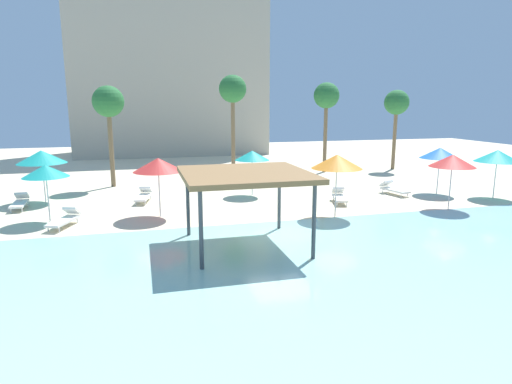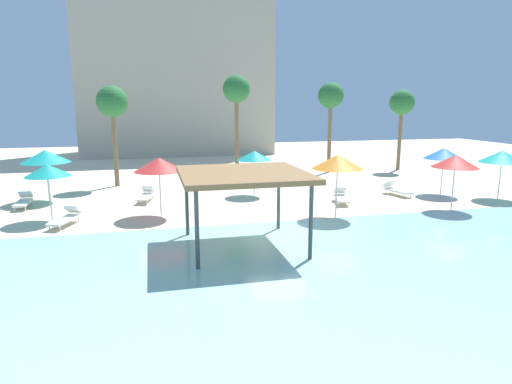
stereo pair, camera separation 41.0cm
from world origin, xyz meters
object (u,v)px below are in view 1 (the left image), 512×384
(shade_pavilion, at_px, (246,177))
(beach_umbrella_blue_0, at_px, (440,153))
(beach_umbrella_teal_2, at_px, (497,156))
(palm_tree_3, at_px, (108,104))
(beach_umbrella_teal_7, at_px, (42,157))
(beach_umbrella_teal_1, at_px, (45,171))
(beach_umbrella_teal_3, at_px, (252,155))
(lounge_chair_0, at_px, (144,196))
(lounge_chair_1, at_px, (65,219))
(lounge_chair_4, at_px, (393,189))
(beach_umbrella_orange_4, at_px, (337,162))
(lounge_chair_3, at_px, (340,196))
(beach_umbrella_red_6, at_px, (452,161))
(lounge_chair_2, at_px, (20,202))
(beach_umbrella_red_5, at_px, (158,165))
(palm_tree_1, at_px, (233,92))
(palm_tree_2, at_px, (397,104))
(palm_tree_0, at_px, (326,98))

(shade_pavilion, height_order, beach_umbrella_blue_0, shade_pavilion)
(beach_umbrella_teal_2, distance_m, palm_tree_3, 22.59)
(shade_pavilion, xyz_separation_m, beach_umbrella_teal_7, (-8.55, 9.92, -0.20))
(beach_umbrella_teal_1, bearing_deg, beach_umbrella_teal_3, 17.85)
(beach_umbrella_teal_3, xyz_separation_m, beach_umbrella_teal_7, (-11.06, 1.06, 0.14))
(beach_umbrella_blue_0, relative_size, beach_umbrella_teal_3, 1.05)
(beach_umbrella_teal_3, xyz_separation_m, lounge_chair_0, (-6.01, -0.21, -1.93))
(shade_pavilion, xyz_separation_m, lounge_chair_1, (-6.80, 4.61, -2.27))
(shade_pavilion, xyz_separation_m, lounge_chair_4, (10.39, 6.98, -2.27))
(shade_pavilion, xyz_separation_m, beach_umbrella_orange_4, (4.99, 3.14, -0.04))
(beach_umbrella_teal_3, xyz_separation_m, beach_umbrella_orange_4, (2.49, -5.73, 0.30))
(lounge_chair_0, distance_m, lounge_chair_3, 10.39)
(beach_umbrella_red_6, xyz_separation_m, lounge_chair_4, (-0.69, 3.88, -2.07))
(lounge_chair_2, height_order, palm_tree_3, palm_tree_3)
(beach_umbrella_red_5, distance_m, beach_umbrella_red_6, 14.06)
(beach_umbrella_teal_1, relative_size, lounge_chair_4, 1.28)
(lounge_chair_1, height_order, palm_tree_1, palm_tree_1)
(beach_umbrella_orange_4, bearing_deg, palm_tree_2, 49.26)
(palm_tree_3, bearing_deg, lounge_chair_2, -130.18)
(lounge_chair_2, height_order, lounge_chair_3, same)
(palm_tree_2, bearing_deg, beach_umbrella_teal_1, -156.69)
(beach_umbrella_red_6, bearing_deg, lounge_chair_3, 149.22)
(beach_umbrella_teal_2, xyz_separation_m, lounge_chair_1, (-22.08, -0.12, -1.99))
(lounge_chair_3, xyz_separation_m, palm_tree_3, (-11.79, 7.79, 4.78))
(lounge_chair_2, xyz_separation_m, lounge_chair_3, (15.98, -2.84, 0.00))
(beach_umbrella_teal_3, bearing_deg, lounge_chair_0, -178.04)
(lounge_chair_0, xyz_separation_m, palm_tree_2, (19.32, 7.04, 4.74))
(palm_tree_1, relative_size, palm_tree_2, 1.15)
(beach_umbrella_teal_3, height_order, palm_tree_1, palm_tree_1)
(beach_umbrella_orange_4, bearing_deg, palm_tree_3, 134.47)
(lounge_chair_4, bearing_deg, palm_tree_3, -124.72)
(beach_umbrella_teal_1, relative_size, beach_umbrella_teal_2, 0.95)
(lounge_chair_4, bearing_deg, lounge_chair_2, -106.63)
(beach_umbrella_teal_2, bearing_deg, lounge_chair_4, 155.37)
(lounge_chair_3, relative_size, palm_tree_1, 0.28)
(lounge_chair_1, bearing_deg, beach_umbrella_teal_1, -120.97)
(beach_umbrella_red_5, distance_m, beach_umbrella_teal_7, 7.39)
(beach_umbrella_teal_7, xyz_separation_m, palm_tree_0, (18.50, 5.83, 3.13))
(beach_umbrella_teal_2, xyz_separation_m, beach_umbrella_red_6, (-4.20, -1.64, 0.08))
(shade_pavilion, height_order, beach_umbrella_teal_3, shade_pavilion)
(beach_umbrella_teal_1, xyz_separation_m, lounge_chair_2, (-1.91, 3.05, -1.93))
(beach_umbrella_teal_2, bearing_deg, beach_umbrella_orange_4, -171.16)
(beach_umbrella_orange_4, height_order, lounge_chair_3, beach_umbrella_orange_4)
(beach_umbrella_teal_2, distance_m, palm_tree_1, 16.84)
(palm_tree_3, bearing_deg, beach_umbrella_red_5, -73.36)
(beach_umbrella_teal_3, bearing_deg, palm_tree_2, 27.18)
(beach_umbrella_orange_4, xyz_separation_m, palm_tree_3, (-10.29, 10.48, 2.54))
(beach_umbrella_teal_1, height_order, lounge_chair_0, beach_umbrella_teal_1)
(beach_umbrella_teal_7, relative_size, lounge_chair_4, 1.39)
(lounge_chair_4, bearing_deg, beach_umbrella_red_6, -1.73)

